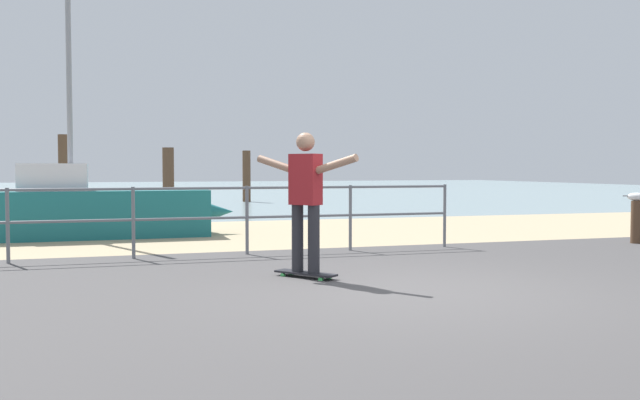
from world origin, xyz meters
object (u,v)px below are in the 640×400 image
at_px(sailboat, 97,210).
at_px(seagull, 638,196).
at_px(bollard_short, 636,223).
at_px(skateboard, 306,274).
at_px(skateboarder, 306,193).

distance_m(sailboat, seagull, 9.74).
bearing_deg(seagull, bollard_short, 119.26).
relative_size(skateboard, seagull, 1.70).
relative_size(sailboat, skateboard, 6.69).
height_order(skateboarder, bollard_short, skateboarder).
bearing_deg(seagull, sailboat, 155.91).
distance_m(sailboat, skateboarder, 6.33).
xyz_separation_m(skateboarder, seagull, (6.50, 1.87, -0.19)).
height_order(sailboat, seagull, sailboat).
bearing_deg(skateboarder, seagull, 16.02).
bearing_deg(bollard_short, skateboarder, -163.84).
bearing_deg(sailboat, bollard_short, -24.03).
relative_size(skateboard, skateboarder, 0.46).
distance_m(skateboard, skateboarder, 0.95).
distance_m(skateboarder, bollard_short, 6.79).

